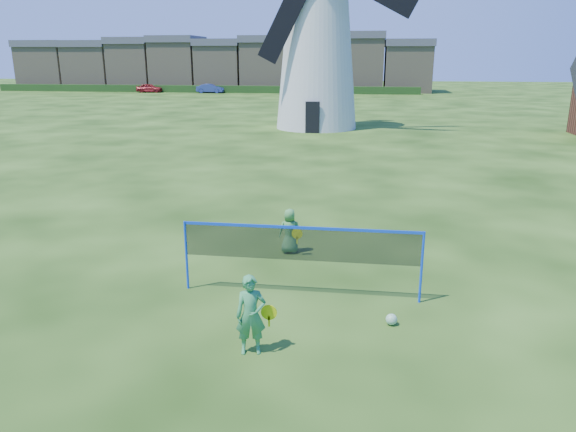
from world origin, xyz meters
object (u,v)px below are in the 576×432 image
(windmill, at_px, (317,41))
(player_boy, at_px, (290,231))
(player_girl, at_px, (251,315))
(car_right, at_px, (210,88))
(play_ball, at_px, (391,319))
(badminton_net, at_px, (301,245))
(car_left, at_px, (149,88))

(windmill, xyz_separation_m, player_boy, (1.72, -25.90, -5.40))
(player_girl, distance_m, car_right, 70.97)
(play_ball, bearing_deg, car_right, 108.82)
(badminton_net, distance_m, car_right, 68.80)
(player_boy, relative_size, car_left, 0.32)
(badminton_net, relative_size, car_left, 1.38)
(play_ball, distance_m, car_right, 70.42)
(play_ball, height_order, car_left, car_left)
(player_boy, xyz_separation_m, car_right, (-20.24, 62.98, 0.04))
(player_boy, bearing_deg, windmill, -94.49)
(car_left, distance_m, car_right, 8.99)
(car_left, bearing_deg, badminton_net, -159.27)
(player_boy, distance_m, car_left, 69.36)
(play_ball, bearing_deg, badminton_net, 150.06)
(car_left, height_order, car_right, car_right)
(player_girl, distance_m, car_left, 73.97)
(player_girl, height_order, play_ball, player_girl)
(badminton_net, bearing_deg, car_left, 114.49)
(player_boy, xyz_separation_m, car_left, (-29.23, 62.90, 0.03))
(player_girl, height_order, car_left, player_girl)
(play_ball, bearing_deg, windmill, 98.08)
(windmill, distance_m, player_girl, 31.43)
(play_ball, xyz_separation_m, car_right, (-22.71, 66.65, 0.52))
(player_girl, xyz_separation_m, car_left, (-29.27, 67.93, -0.09))
(player_girl, height_order, car_right, player_girl)
(car_right, bearing_deg, windmill, -154.44)
(play_ball, distance_m, car_left, 73.73)
(car_left, relative_size, car_right, 0.96)
(badminton_net, height_order, player_boy, badminton_net)
(badminton_net, relative_size, player_girl, 3.56)
(car_left, bearing_deg, windmill, -147.12)
(windmill, height_order, badminton_net, windmill)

